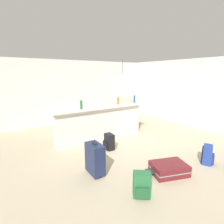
{
  "coord_description": "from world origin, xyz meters",
  "views": [
    {
      "loc": [
        -3.07,
        -3.94,
        1.97
      ],
      "look_at": [
        0.06,
        0.76,
        0.75
      ],
      "focal_mm": 28.57,
      "sensor_mm": 36.0,
      "label": 1
    }
  ],
  "objects": [
    {
      "name": "bottle_clear",
      "position": [
        -0.5,
        0.57,
        1.14
      ],
      "size": [
        0.07,
        0.07,
        0.23
      ],
      "primitive_type": "cylinder",
      "color": "silver",
      "rests_on": "bar_countertop"
    },
    {
      "name": "backpack_black",
      "position": [
        -0.68,
        -0.21,
        0.2
      ],
      "size": [
        0.27,
        0.29,
        0.42
      ],
      "color": "black",
      "rests_on": "ground_plane"
    },
    {
      "name": "backpack_blue",
      "position": [
        0.73,
        -2.07,
        0.2
      ],
      "size": [
        0.33,
        0.32,
        0.42
      ],
      "color": "#233D93",
      "rests_on": "ground_plane"
    },
    {
      "name": "suitcase_flat_maroon",
      "position": [
        -0.33,
        -1.87,
        0.11
      ],
      "size": [
        0.89,
        0.69,
        0.22
      ],
      "color": "maroon",
      "rests_on": "ground_plane"
    },
    {
      "name": "partition_half_wall",
      "position": [
        -0.48,
        0.52,
        0.49
      ],
      "size": [
        2.8,
        0.2,
        0.97
      ],
      "primitive_type": "cube",
      "color": "silver",
      "rests_on": "ground_plane"
    },
    {
      "name": "wall_right",
      "position": [
        3.05,
        0.3,
        1.25
      ],
      "size": [
        0.1,
        6.0,
        2.5
      ],
      "primitive_type": "cube",
      "color": "silver",
      "rests_on": "ground_plane"
    },
    {
      "name": "dining_table",
      "position": [
        1.25,
        1.78,
        0.65
      ],
      "size": [
        1.1,
        0.8,
        0.74
      ],
      "color": "#332319",
      "rests_on": "ground_plane"
    },
    {
      "name": "dining_chair_near_partition",
      "position": [
        1.16,
        1.2,
        0.52
      ],
      "size": [
        0.44,
        0.44,
        0.93
      ],
      "color": "#4C331E",
      "rests_on": "ground_plane"
    },
    {
      "name": "ground_plane",
      "position": [
        0.0,
        0.0,
        -0.03
      ],
      "size": [
        13.0,
        13.0,
        0.05
      ],
      "primitive_type": "cube",
      "color": "#BCAD8E"
    },
    {
      "name": "grocery_bag",
      "position": [
        0.45,
        0.55,
        1.13
      ],
      "size": [
        0.26,
        0.18,
        0.22
      ],
      "primitive_type": "cube",
      "color": "beige",
      "rests_on": "bar_countertop"
    },
    {
      "name": "backpack_green",
      "position": [
        -1.25,
        -2.07,
        0.2
      ],
      "size": [
        0.34,
        0.33,
        0.42
      ],
      "color": "#286B3D",
      "rests_on": "ground_plane"
    },
    {
      "name": "bottle_blue",
      "position": [
        0.74,
        0.46,
        1.15
      ],
      "size": [
        0.07,
        0.07,
        0.26
      ],
      "primitive_type": "cylinder",
      "color": "#284C89",
      "rests_on": "bar_countertop"
    },
    {
      "name": "pendant_lamp",
      "position": [
        1.28,
        1.85,
        1.87
      ],
      "size": [
        0.34,
        0.34,
        0.74
      ],
      "color": "black"
    },
    {
      "name": "bottle_amber",
      "position": [
        0.14,
        0.55,
        1.13
      ],
      "size": [
        0.07,
        0.07,
        0.22
      ],
      "primitive_type": "cylinder",
      "color": "#9E661E",
      "rests_on": "bar_countertop"
    },
    {
      "name": "bottle_white",
      "position": [
        -1.71,
        0.61,
        1.15
      ],
      "size": [
        0.06,
        0.06,
        0.25
      ],
      "primitive_type": "cylinder",
      "color": "silver",
      "rests_on": "bar_countertop"
    },
    {
      "name": "bar_countertop",
      "position": [
        -0.48,
        0.52,
        1.0
      ],
      "size": [
        2.96,
        0.4,
        0.05
      ],
      "primitive_type": "cube",
      "color": "white",
      "rests_on": "partition_half_wall"
    },
    {
      "name": "bottle_green",
      "position": [
        -1.13,
        0.47,
        1.15
      ],
      "size": [
        0.07,
        0.07,
        0.25
      ],
      "primitive_type": "cylinder",
      "color": "#2D6B38",
      "rests_on": "bar_countertop"
    },
    {
      "name": "wall_back",
      "position": [
        0.0,
        3.05,
        1.25
      ],
      "size": [
        6.6,
        0.1,
        2.5
      ],
      "primitive_type": "cube",
      "color": "silver",
      "rests_on": "ground_plane"
    },
    {
      "name": "suitcase_upright_navy",
      "position": [
        -1.55,
        -1.05,
        0.33
      ],
      "size": [
        0.25,
        0.44,
        0.67
      ],
      "color": "#1E284C",
      "rests_on": "ground_plane"
    }
  ]
}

